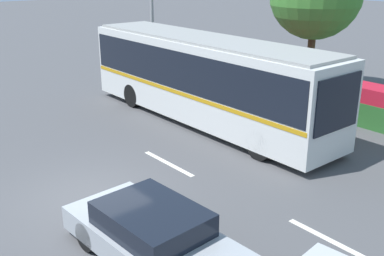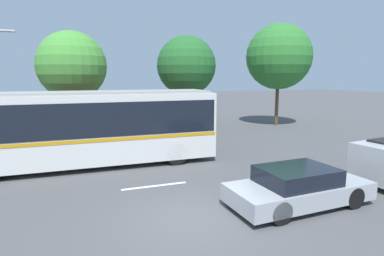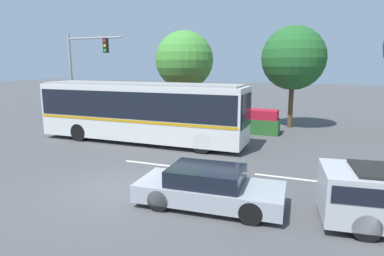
% 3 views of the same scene
% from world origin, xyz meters
% --- Properties ---
extents(ground_plane, '(140.00, 140.00, 0.00)m').
position_xyz_m(ground_plane, '(0.00, 0.00, 0.00)').
color(ground_plane, '#4C4C4F').
extents(city_bus, '(11.89, 2.57, 3.32)m').
position_xyz_m(city_bus, '(-2.76, 6.48, 1.89)').
color(city_bus, silver).
rests_on(city_bus, ground).
extents(sedan_foreground, '(4.56, 2.10, 1.22)m').
position_xyz_m(sedan_foreground, '(3.44, -0.27, 0.59)').
color(sedan_foreground, '#9EA3A8').
rests_on(sedan_foreground, ground).
extents(flowering_hedge, '(10.30, 1.18, 1.51)m').
position_xyz_m(flowering_hedge, '(-0.87, 11.18, 0.74)').
color(flowering_hedge, '#286028').
rests_on(flowering_hedge, ground).
extents(street_tree_left, '(4.30, 4.30, 6.78)m').
position_xyz_m(street_tree_left, '(-3.06, 13.63, 4.62)').
color(street_tree_left, brown).
rests_on(street_tree_left, ground).
extents(street_tree_centre, '(4.26, 4.26, 6.86)m').
position_xyz_m(street_tree_centre, '(4.70, 13.99, 4.72)').
color(street_tree_centre, brown).
rests_on(street_tree_centre, ground).
extents(street_tree_right, '(5.18, 5.18, 8.10)m').
position_xyz_m(street_tree_right, '(12.45, 13.85, 5.50)').
color(street_tree_right, brown).
rests_on(street_tree_right, ground).
extents(lane_stripe_near, '(2.40, 0.16, 0.01)m').
position_xyz_m(lane_stripe_near, '(-0.35, 2.92, 0.01)').
color(lane_stripe_near, silver).
rests_on(lane_stripe_near, ground).
extents(lane_stripe_mid, '(2.40, 0.16, 0.01)m').
position_xyz_m(lane_stripe_mid, '(5.45, 3.19, 0.01)').
color(lane_stripe_mid, silver).
rests_on(lane_stripe_mid, ground).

